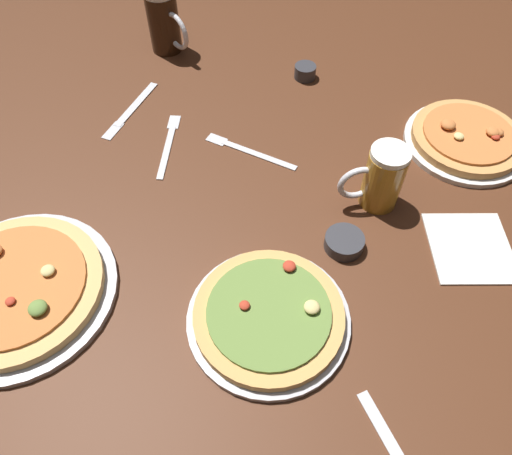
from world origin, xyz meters
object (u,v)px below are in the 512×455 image
at_px(pizza_plate_near, 17,289).
at_px(knife_right, 131,110).
at_px(beer_mug_amber, 164,20).
at_px(fork_left, 248,151).
at_px(fork_spare, 168,144).
at_px(ramekin_butter, 344,242).
at_px(napkin_folded, 471,247).
at_px(pizza_plate_side, 269,316).
at_px(pizza_plate_far, 467,139).
at_px(beer_mug_dark, 381,178).
at_px(ramekin_sauce, 305,72).

relative_size(pizza_plate_near, knife_right, 1.56).
height_order(beer_mug_amber, fork_left, beer_mug_amber).
relative_size(fork_left, fork_spare, 1.10).
distance_m(ramekin_butter, knife_right, 0.60).
distance_m(pizza_plate_near, napkin_folded, 0.81).
xyz_separation_m(pizza_plate_side, fork_left, (-0.20, 0.35, -0.01)).
bearing_deg(pizza_plate_far, fork_spare, -156.38).
bearing_deg(beer_mug_amber, beer_mug_dark, -24.81).
xyz_separation_m(pizza_plate_side, ramekin_sauce, (-0.18, 0.65, -0.00)).
bearing_deg(fork_spare, napkin_folded, -1.64).
bearing_deg(pizza_plate_near, napkin_folded, 30.42).
height_order(beer_mug_dark, ramekin_sauce, beer_mug_dark).
bearing_deg(ramekin_sauce, pizza_plate_far, -12.23).
xyz_separation_m(ramekin_sauce, napkin_folded, (0.46, -0.37, -0.01)).
xyz_separation_m(napkin_folded, fork_left, (-0.48, 0.07, -0.00)).
xyz_separation_m(pizza_plate_side, fork_spare, (-0.37, 0.30, -0.01)).
distance_m(knife_right, fork_spare, 0.15).
bearing_deg(beer_mug_dark, fork_left, 174.61).
bearing_deg(ramekin_butter, pizza_plate_near, -146.42).
relative_size(pizza_plate_far, fork_left, 1.22).
distance_m(beer_mug_amber, knife_right, 0.27).
xyz_separation_m(pizza_plate_far, beer_mug_dark, (-0.14, -0.24, 0.05)).
height_order(pizza_plate_far, beer_mug_amber, beer_mug_amber).
distance_m(pizza_plate_far, ramekin_butter, 0.40).
bearing_deg(beer_mug_amber, napkin_folded, -22.03).
bearing_deg(fork_left, ramekin_sauce, 86.13).
bearing_deg(beer_mug_amber, ramekin_sauce, 4.66).
xyz_separation_m(napkin_folded, fork_spare, (-0.65, 0.02, -0.00)).
relative_size(ramekin_butter, fork_spare, 0.37).
bearing_deg(fork_spare, pizza_plate_near, -96.52).
relative_size(pizza_plate_near, ramekin_sauce, 6.39).
height_order(napkin_folded, fork_spare, napkin_folded).
distance_m(beer_mug_amber, ramekin_sauce, 0.38).
bearing_deg(ramekin_butter, beer_mug_amber, 145.26).
distance_m(pizza_plate_near, ramekin_sauce, 0.81).
xyz_separation_m(ramekin_butter, napkin_folded, (0.22, 0.09, -0.01)).
bearing_deg(fork_left, beer_mug_amber, 142.61).
distance_m(ramekin_sauce, ramekin_butter, 0.52).
bearing_deg(pizza_plate_far, ramekin_sauce, 167.77).
xyz_separation_m(pizza_plate_side, ramekin_butter, (0.07, 0.20, -0.00)).
relative_size(ramekin_sauce, fork_left, 0.24).
bearing_deg(fork_left, knife_right, 177.30).
bearing_deg(knife_right, pizza_plate_far, 14.99).
bearing_deg(ramekin_butter, beer_mug_dark, 79.66).
distance_m(pizza_plate_far, napkin_folded, 0.28).
xyz_separation_m(ramekin_butter, fork_spare, (-0.43, 0.11, -0.01)).
xyz_separation_m(ramekin_butter, fork_left, (-0.26, 0.16, -0.01)).
relative_size(beer_mug_dark, fork_spare, 0.69).
relative_size(pizza_plate_far, fork_spare, 1.34).
relative_size(pizza_plate_near, pizza_plate_far, 1.28).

